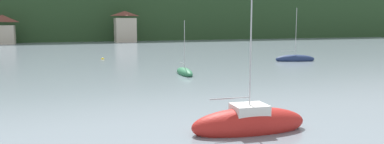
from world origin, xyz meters
TOP-DOWN VIEW (x-y plane):
  - wooded_hillside at (-5.70, 170.56)m, footprint 352.00×71.07m
  - shore_building_west at (-20.28, 125.14)m, footprint 5.51×5.88m
  - shore_building_westcentral at (10.14, 124.31)m, footprint 5.88×4.13m
  - sailboat_mid_0 at (2.13, 55.81)m, footprint 1.58×4.36m
  - sailboat_far_3 at (20.34, 62.61)m, footprint 5.43×2.93m
  - sailboat_near_8 at (-1.84, 36.83)m, footprint 5.57×2.21m
  - mooring_buoy_mid at (-3.07, 74.68)m, footprint 0.45×0.45m

SIDE VIEW (x-z plane):
  - mooring_buoy_mid at x=-3.07m, z-range -0.23..0.23m
  - sailboat_mid_0 at x=2.13m, z-range -2.53..2.94m
  - sailboat_far_3 at x=20.34m, z-range -3.37..3.92m
  - sailboat_near_8 at x=-1.84m, z-range -3.63..4.41m
  - shore_building_west at x=-20.28m, z-range -0.09..7.19m
  - shore_building_westcentral at x=10.14m, z-range -0.13..8.46m
  - wooded_hillside at x=-5.70m, z-range -10.70..27.14m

